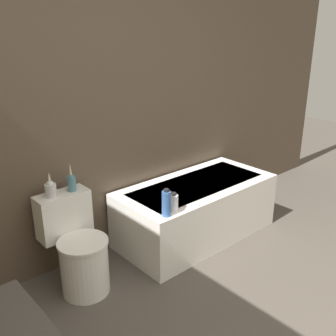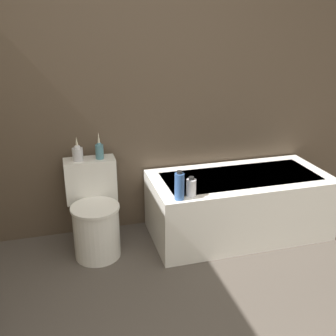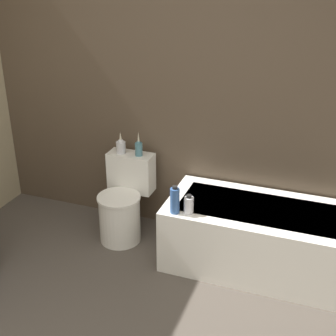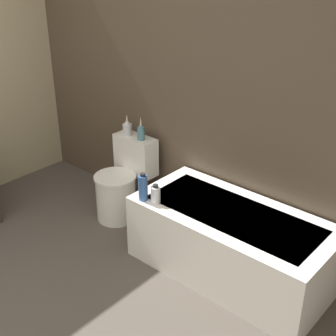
{
  "view_description": "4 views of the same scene",
  "coord_description": "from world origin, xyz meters",
  "px_view_note": "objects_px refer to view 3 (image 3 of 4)",
  "views": [
    {
      "loc": [
        -1.46,
        -0.51,
        1.84
      ],
      "look_at": [
        0.34,
        1.52,
        0.83
      ],
      "focal_mm": 42.0,
      "sensor_mm": 36.0,
      "label": 1
    },
    {
      "loc": [
        -0.5,
        -0.95,
        1.7
      ],
      "look_at": [
        0.17,
        1.46,
        0.74
      ],
      "focal_mm": 42.0,
      "sensor_mm": 36.0,
      "label": 2
    },
    {
      "loc": [
        1.21,
        -1.35,
        2.23
      ],
      "look_at": [
        0.16,
        1.49,
        0.82
      ],
      "focal_mm": 50.0,
      "sensor_mm": 36.0,
      "label": 3
    },
    {
      "loc": [
        2.32,
        -0.67,
        2.24
      ],
      "look_at": [
        0.41,
        1.5,
        0.79
      ],
      "focal_mm": 50.0,
      "sensor_mm": 36.0,
      "label": 4
    }
  ],
  "objects_px": {
    "vase_gold": "(121,146)",
    "bathtub": "(261,237)",
    "toilet": "(123,203)",
    "shampoo_bottle_short": "(189,205)",
    "shampoo_bottle_tall": "(175,200)",
    "vase_silver": "(139,148)"
  },
  "relations": [
    {
      "from": "bathtub",
      "to": "shampoo_bottle_short",
      "type": "xyz_separation_m",
      "value": [
        -0.5,
        -0.25,
        0.32
      ]
    },
    {
      "from": "shampoo_bottle_tall",
      "to": "vase_silver",
      "type": "bearing_deg",
      "value": 135.2
    },
    {
      "from": "shampoo_bottle_short",
      "to": "vase_gold",
      "type": "bearing_deg",
      "value": 148.65
    },
    {
      "from": "vase_gold",
      "to": "shampoo_bottle_short",
      "type": "bearing_deg",
      "value": -31.35
    },
    {
      "from": "shampoo_bottle_short",
      "to": "vase_silver",
      "type": "bearing_deg",
      "value": 142.07
    },
    {
      "from": "toilet",
      "to": "shampoo_bottle_short",
      "type": "xyz_separation_m",
      "value": [
        0.67,
        -0.29,
        0.27
      ]
    },
    {
      "from": "bathtub",
      "to": "shampoo_bottle_tall",
      "type": "distance_m",
      "value": 0.75
    },
    {
      "from": "toilet",
      "to": "shampoo_bottle_short",
      "type": "relative_size",
      "value": 4.72
    },
    {
      "from": "bathtub",
      "to": "shampoo_bottle_tall",
      "type": "relative_size",
      "value": 6.75
    },
    {
      "from": "toilet",
      "to": "vase_gold",
      "type": "relative_size",
      "value": 3.71
    },
    {
      "from": "vase_silver",
      "to": "shampoo_bottle_short",
      "type": "distance_m",
      "value": 0.76
    },
    {
      "from": "vase_gold",
      "to": "bathtub",
      "type": "bearing_deg",
      "value": -9.38
    },
    {
      "from": "shampoo_bottle_tall",
      "to": "shampoo_bottle_short",
      "type": "distance_m",
      "value": 0.11
    },
    {
      "from": "bathtub",
      "to": "vase_gold",
      "type": "relative_size",
      "value": 7.73
    },
    {
      "from": "vase_gold",
      "to": "shampoo_bottle_short",
      "type": "xyz_separation_m",
      "value": [
        0.75,
        -0.45,
        -0.18
      ]
    },
    {
      "from": "vase_silver",
      "to": "shampoo_bottle_short",
      "type": "relative_size",
      "value": 1.42
    },
    {
      "from": "vase_gold",
      "to": "vase_silver",
      "type": "xyz_separation_m",
      "value": [
        0.16,
        0.0,
        0.01
      ]
    },
    {
      "from": "bathtub",
      "to": "vase_gold",
      "type": "xyz_separation_m",
      "value": [
        -1.25,
        0.21,
        0.5
      ]
    },
    {
      "from": "vase_gold",
      "to": "shampoo_bottle_short",
      "type": "relative_size",
      "value": 1.27
    },
    {
      "from": "vase_gold",
      "to": "vase_silver",
      "type": "bearing_deg",
      "value": 0.04
    },
    {
      "from": "toilet",
      "to": "shampoo_bottle_tall",
      "type": "xyz_separation_m",
      "value": [
        0.57,
        -0.32,
        0.3
      ]
    },
    {
      "from": "shampoo_bottle_tall",
      "to": "shampoo_bottle_short",
      "type": "height_order",
      "value": "shampoo_bottle_tall"
    }
  ]
}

